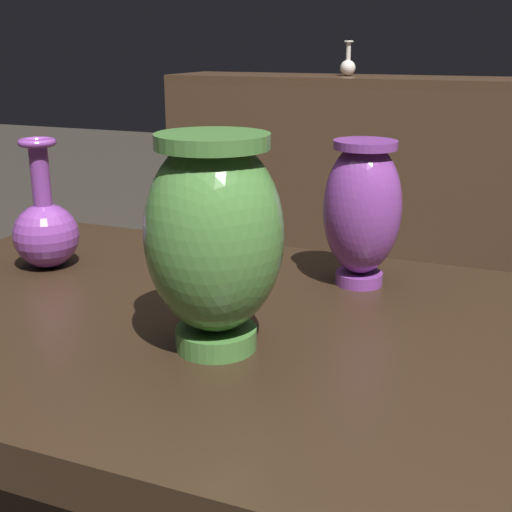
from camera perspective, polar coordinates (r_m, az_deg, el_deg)
back_display_shelf at (r=2.98m, az=17.06°, el=4.64°), size 2.60×0.40×0.99m
vase_centerpiece at (r=0.72m, az=-3.58°, el=1.74°), size 0.15×0.15×0.24m
vase_tall_behind at (r=0.94m, az=9.00°, el=3.99°), size 0.11×0.11×0.20m
vase_left_accent at (r=1.06m, az=-17.43°, el=2.25°), size 0.10×0.10×0.19m
shelf_vase_left at (r=3.01m, az=7.80°, el=15.74°), size 0.07×0.07×0.14m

